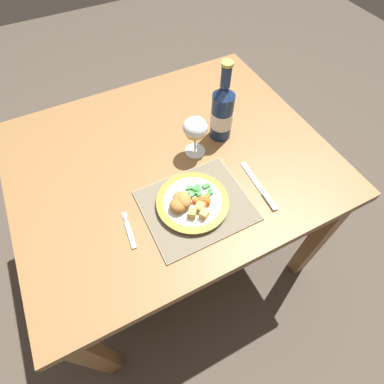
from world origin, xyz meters
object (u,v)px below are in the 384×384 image
dining_table (171,173)px  wine_glass (195,129)px  dinner_plate (193,202)px  fork (130,232)px  table_knife (261,189)px  bottle (222,112)px

dining_table → wine_glass: bearing=-11.3°
dinner_plate → fork: size_ratio=1.75×
table_knife → bottle: 0.31m
dining_table → table_knife: table_knife is taller
dinner_plate → bottle: bearing=44.9°
dining_table → table_knife: (0.21, -0.27, 0.10)m
fork → bottle: size_ratio=0.44×
dinner_plate → wine_glass: (0.11, 0.20, 0.10)m
table_knife → dining_table: bearing=127.9°
bottle → fork: bearing=-152.2°
dining_table → dinner_plate: (-0.02, -0.22, 0.11)m
table_knife → wine_glass: (-0.12, 0.25, 0.11)m
dining_table → fork: bearing=-136.3°
fork → table_knife: table_knife is taller
dinner_plate → dining_table: bearing=85.1°
table_knife → dinner_plate: bearing=167.6°
bottle → table_knife: bearing=-91.1°
table_knife → wine_glass: bearing=115.1°
dinner_plate → wine_glass: wine_glass is taller
dinner_plate → bottle: size_ratio=0.77×
dining_table → bottle: bottle is taller
table_knife → wine_glass: size_ratio=1.43×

